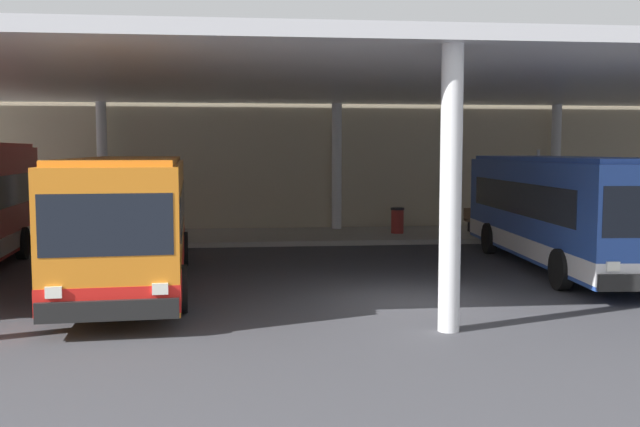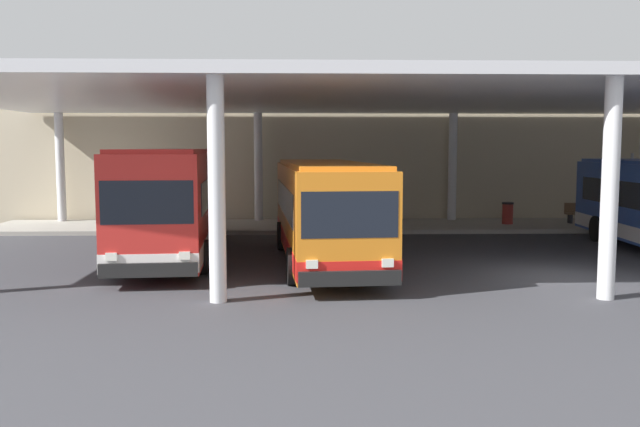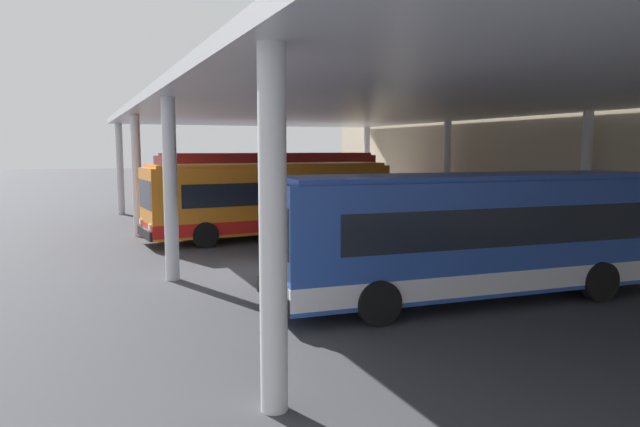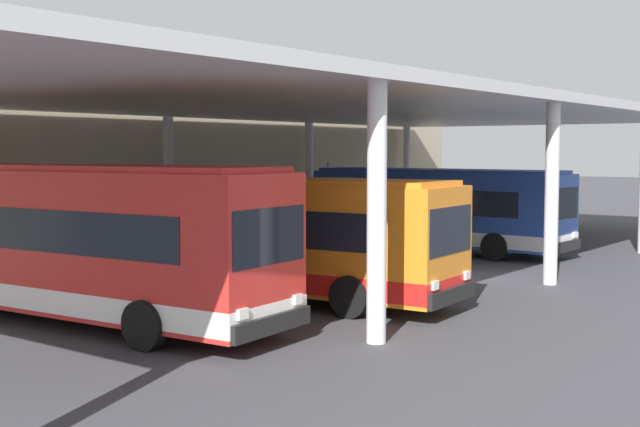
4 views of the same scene
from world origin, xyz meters
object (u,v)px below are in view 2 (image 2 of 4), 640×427
Objects in this scene: bus_nearest_bay at (173,201)px; banner_sign at (631,185)px; bench_waiting at (585,213)px; trash_bin at (508,213)px; bus_second_bay at (325,211)px.

banner_sign is at bearing 19.33° from bus_nearest_bay.
bus_nearest_bay is 18.90m from bench_waiting.
trash_bin is 5.49m from banner_sign.
bench_waiting is 3.65m from trash_bin.
bus_second_bay is 10.90× the size of trash_bin.
banner_sign reaches higher than trash_bin.
bench_waiting is at bearing 36.69° from bus_second_bay.
banner_sign is at bearing -6.99° from trash_bin.
bus_second_bay is 12.46m from trash_bin.
banner_sign is at bearing 30.71° from bus_second_bay.
banner_sign is (5.29, -0.65, 1.30)m from trash_bin.
bus_nearest_bay is 3.59× the size of banner_sign.
bus_second_bay is 5.94× the size of bench_waiting.
bus_nearest_bay is at bearing -156.49° from bench_waiting.
banner_sign is (13.93, 8.28, 0.32)m from bus_second_bay.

